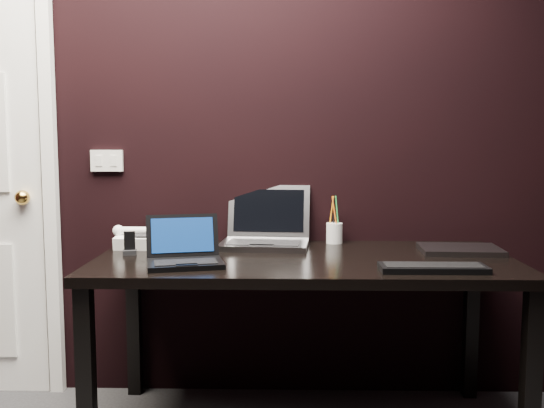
{
  "coord_description": "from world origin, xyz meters",
  "views": [
    {
      "loc": [
        0.22,
        -1.05,
        1.22
      ],
      "look_at": [
        0.17,
        1.35,
        0.96
      ],
      "focal_mm": 40.0,
      "sensor_mm": 36.0,
      "label": 1
    }
  ],
  "objects_px": {
    "desk": "(304,275)",
    "mobile_phone": "(130,246)",
    "desk_phone": "(139,239)",
    "closed_laptop": "(460,250)",
    "pen_cup": "(334,232)",
    "netbook": "(184,255)",
    "silver_laptop": "(266,235)",
    "ext_keyboard": "(433,268)"
  },
  "relations": [
    {
      "from": "desk",
      "to": "netbook",
      "type": "xyz_separation_m",
      "value": [
        -0.47,
        -0.17,
        0.11
      ]
    },
    {
      "from": "ext_keyboard",
      "to": "mobile_phone",
      "type": "xyz_separation_m",
      "value": [
        -1.19,
        0.3,
        0.02
      ]
    },
    {
      "from": "netbook",
      "to": "mobile_phone",
      "type": "distance_m",
      "value": 0.33
    },
    {
      "from": "ext_keyboard",
      "to": "pen_cup",
      "type": "height_order",
      "value": "pen_cup"
    },
    {
      "from": "desk_phone",
      "to": "mobile_phone",
      "type": "height_order",
      "value": "desk_phone"
    },
    {
      "from": "pen_cup",
      "to": "desk_phone",
      "type": "bearing_deg",
      "value": -170.95
    },
    {
      "from": "netbook",
      "to": "silver_laptop",
      "type": "distance_m",
      "value": 0.51
    },
    {
      "from": "desk",
      "to": "silver_laptop",
      "type": "xyz_separation_m",
      "value": [
        -0.17,
        0.25,
        0.13
      ]
    },
    {
      "from": "desk_phone",
      "to": "pen_cup",
      "type": "bearing_deg",
      "value": 9.05
    },
    {
      "from": "pen_cup",
      "to": "mobile_phone",
      "type": "bearing_deg",
      "value": -161.27
    },
    {
      "from": "mobile_phone",
      "to": "desk",
      "type": "bearing_deg",
      "value": -2.64
    },
    {
      "from": "netbook",
      "to": "closed_laptop",
      "type": "relative_size",
      "value": 0.98
    },
    {
      "from": "closed_laptop",
      "to": "pen_cup",
      "type": "bearing_deg",
      "value": 157.28
    },
    {
      "from": "ext_keyboard",
      "to": "desk_phone",
      "type": "relative_size",
      "value": 1.71
    },
    {
      "from": "ext_keyboard",
      "to": "closed_laptop",
      "type": "height_order",
      "value": "ext_keyboard"
    },
    {
      "from": "ext_keyboard",
      "to": "silver_laptop",
      "type": "bearing_deg",
      "value": 140.68
    },
    {
      "from": "desk",
      "to": "ext_keyboard",
      "type": "distance_m",
      "value": 0.54
    },
    {
      "from": "closed_laptop",
      "to": "desk_phone",
      "type": "relative_size",
      "value": 1.51
    },
    {
      "from": "netbook",
      "to": "closed_laptop",
      "type": "height_order",
      "value": "netbook"
    },
    {
      "from": "mobile_phone",
      "to": "pen_cup",
      "type": "distance_m",
      "value": 0.93
    },
    {
      "from": "desk_phone",
      "to": "pen_cup",
      "type": "distance_m",
      "value": 0.89
    },
    {
      "from": "closed_laptop",
      "to": "mobile_phone",
      "type": "distance_m",
      "value": 1.4
    },
    {
      "from": "pen_cup",
      "to": "ext_keyboard",
      "type": "bearing_deg",
      "value": -62.19
    },
    {
      "from": "desk_phone",
      "to": "closed_laptop",
      "type": "bearing_deg",
      "value": -3.15
    },
    {
      "from": "closed_laptop",
      "to": "pen_cup",
      "type": "height_order",
      "value": "pen_cup"
    },
    {
      "from": "desk",
      "to": "netbook",
      "type": "height_order",
      "value": "netbook"
    },
    {
      "from": "netbook",
      "to": "pen_cup",
      "type": "xyz_separation_m",
      "value": [
        0.62,
        0.5,
        0.01
      ]
    },
    {
      "from": "silver_laptop",
      "to": "pen_cup",
      "type": "relative_size",
      "value": 1.87
    },
    {
      "from": "desk_phone",
      "to": "silver_laptop",
      "type": "bearing_deg",
      "value": 6.25
    },
    {
      "from": "closed_laptop",
      "to": "pen_cup",
      "type": "distance_m",
      "value": 0.56
    },
    {
      "from": "desk",
      "to": "silver_laptop",
      "type": "bearing_deg",
      "value": 123.34
    },
    {
      "from": "netbook",
      "to": "ext_keyboard",
      "type": "relative_size",
      "value": 0.86
    },
    {
      "from": "silver_laptop",
      "to": "pen_cup",
      "type": "bearing_deg",
      "value": 13.93
    },
    {
      "from": "desk",
      "to": "desk_phone",
      "type": "distance_m",
      "value": 0.76
    },
    {
      "from": "closed_laptop",
      "to": "mobile_phone",
      "type": "xyz_separation_m",
      "value": [
        -1.4,
        -0.08,
        0.02
      ]
    },
    {
      "from": "pen_cup",
      "to": "netbook",
      "type": "bearing_deg",
      "value": -141.11
    },
    {
      "from": "netbook",
      "to": "silver_laptop",
      "type": "bearing_deg",
      "value": 54.4
    },
    {
      "from": "desk",
      "to": "mobile_phone",
      "type": "xyz_separation_m",
      "value": [
        -0.73,
        0.03,
        0.11
      ]
    },
    {
      "from": "silver_laptop",
      "to": "desk_phone",
      "type": "relative_size",
      "value": 1.82
    },
    {
      "from": "desk",
      "to": "closed_laptop",
      "type": "relative_size",
      "value": 4.95
    },
    {
      "from": "mobile_phone",
      "to": "pen_cup",
      "type": "xyz_separation_m",
      "value": [
        0.88,
        0.3,
        0.02
      ]
    },
    {
      "from": "ext_keyboard",
      "to": "closed_laptop",
      "type": "distance_m",
      "value": 0.43
    }
  ]
}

